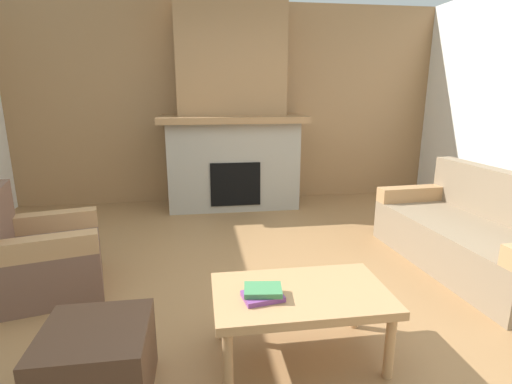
% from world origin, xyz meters
% --- Properties ---
extents(ground, '(9.00, 9.00, 0.00)m').
position_xyz_m(ground, '(0.00, 0.00, 0.00)').
color(ground, olive).
extents(wall_back_wood_panel, '(6.00, 0.12, 2.70)m').
position_xyz_m(wall_back_wood_panel, '(0.00, 3.00, 1.35)').
color(wall_back_wood_panel, '#997047').
rests_on(wall_back_wood_panel, ground).
extents(fireplace, '(1.90, 0.82, 2.70)m').
position_xyz_m(fireplace, '(0.00, 2.62, 1.16)').
color(fireplace, gray).
rests_on(fireplace, ground).
extents(couch, '(0.95, 1.85, 0.85)m').
position_xyz_m(couch, '(1.95, 0.31, 0.29)').
color(couch, '#847056').
rests_on(couch, ground).
extents(armchair, '(0.92, 0.92, 0.85)m').
position_xyz_m(armchair, '(-1.69, 0.39, 0.29)').
color(armchair, brown).
rests_on(armchair, ground).
extents(coffee_table, '(1.00, 0.60, 0.43)m').
position_xyz_m(coffee_table, '(0.10, -0.66, 0.38)').
color(coffee_table, tan).
rests_on(coffee_table, ground).
extents(ottoman, '(0.52, 0.52, 0.40)m').
position_xyz_m(ottoman, '(-0.99, -0.83, 0.20)').
color(ottoman, '#4C3323').
rests_on(ottoman, ground).
extents(book_stack_near_edge, '(0.24, 0.20, 0.06)m').
position_xyz_m(book_stack_near_edge, '(-0.13, -0.71, 0.46)').
color(book_stack_near_edge, '#7A3D84').
rests_on(book_stack_near_edge, coffee_table).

